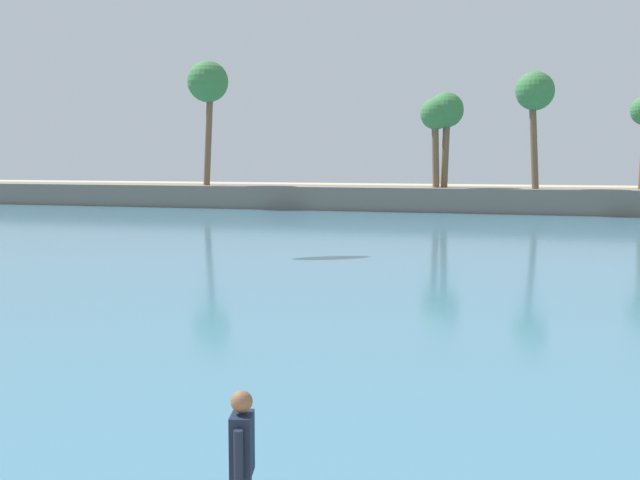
{
  "coord_description": "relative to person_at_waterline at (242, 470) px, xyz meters",
  "views": [
    {
      "loc": [
        4.62,
        1.27,
        3.81
      ],
      "look_at": [
        0.26,
        14.71,
        2.41
      ],
      "focal_mm": 45.36,
      "sensor_mm": 36.0,
      "label": 1
    }
  ],
  "objects": [
    {
      "name": "sea",
      "position": [
        -1.64,
        46.75,
        -0.86
      ],
      "size": [
        220.0,
        92.86,
        0.06
      ],
      "primitive_type": "cube",
      "color": "teal",
      "rests_on": "ground"
    },
    {
      "name": "person_at_waterline",
      "position": [
        0.0,
        0.0,
        0.0
      ],
      "size": [
        0.28,
        0.53,
        1.67
      ],
      "color": "#141E33",
      "rests_on": "ground"
    },
    {
      "name": "palm_headland",
      "position": [
        -0.82,
        53.11,
        0.73
      ],
      "size": [
        118.15,
        6.0,
        11.61
      ],
      "color": "slate",
      "rests_on": "ground"
    }
  ]
}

